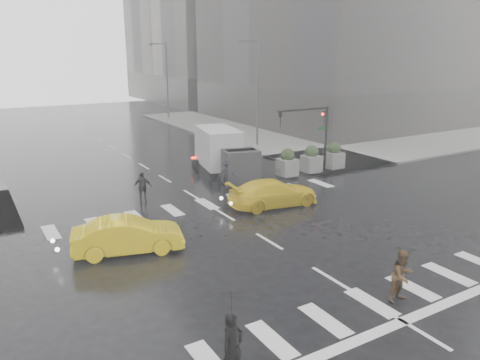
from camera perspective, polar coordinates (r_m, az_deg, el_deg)
ground at (r=20.61m, az=3.56°, el=-7.47°), size 120.00×120.00×0.00m
sidewalk_ne at (r=45.58m, az=11.49°, el=5.14°), size 35.00×35.00×0.15m
road_markings at (r=20.60m, az=3.56°, el=-7.45°), size 18.00×48.00×0.01m
traffic_signal_pole at (r=31.19m, az=9.09°, el=6.43°), size 4.45×0.42×4.50m
street_lamp_near at (r=40.10m, az=2.00°, el=11.08°), size 2.15×0.22×9.00m
street_lamp_far at (r=57.90m, az=-9.02°, el=12.26°), size 2.15×0.22×9.00m
planter_west at (r=30.55m, az=5.79°, el=2.08°), size 1.10×1.10×1.80m
planter_mid at (r=31.75m, az=8.69°, el=2.50°), size 1.10×1.10×1.80m
planter_east at (r=33.04m, az=11.38°, el=2.88°), size 1.10×1.10×1.80m
pedestrian_black at (r=12.02m, az=-0.93°, el=-16.95°), size 1.14×1.16×2.43m
pedestrian_brown at (r=16.55m, az=19.19°, el=-10.97°), size 0.87×0.68×1.79m
pedestrian_far_a at (r=25.98m, az=-11.78°, el=-0.86°), size 1.17×0.99×1.72m
pedestrian_far_b at (r=28.01m, az=-1.49°, el=0.75°), size 1.30×1.25×1.80m
taxi_mid at (r=19.78m, az=-13.49°, el=-6.60°), size 4.71×2.64×1.47m
taxi_rear at (r=24.96m, az=4.09°, el=-1.58°), size 4.54×2.46×1.43m
box_truck at (r=30.43m, az=-1.97°, el=3.40°), size 2.19×5.84×3.10m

